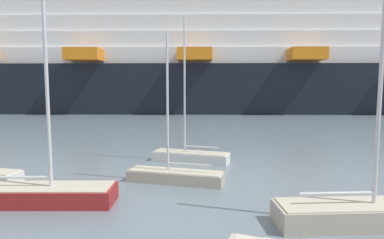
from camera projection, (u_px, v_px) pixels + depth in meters
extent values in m
cube|color=#BCB29E|center=(175.00, 177.00, 14.07)|extent=(4.28, 1.92, 0.48)
cube|color=beige|center=(175.00, 171.00, 14.04)|extent=(4.10, 1.80, 0.04)
cylinder|color=silver|center=(167.00, 103.00, 13.83)|extent=(0.10, 0.10, 5.89)
cylinder|color=silver|center=(189.00, 164.00, 13.85)|extent=(1.84, 0.49, 0.08)
cube|color=white|center=(191.00, 157.00, 17.95)|extent=(4.35, 2.22, 0.50)
cube|color=beige|center=(190.00, 152.00, 17.92)|extent=(4.16, 2.08, 0.04)
cylinder|color=silver|center=(185.00, 85.00, 17.65)|extent=(0.10, 0.10, 7.35)
cylinder|color=silver|center=(201.00, 147.00, 17.71)|extent=(1.84, 0.59, 0.08)
cube|color=maroon|center=(40.00, 195.00, 11.52)|extent=(5.26, 1.63, 0.59)
cube|color=beige|center=(40.00, 186.00, 11.49)|extent=(5.05, 1.51, 0.04)
cylinder|color=silver|center=(46.00, 69.00, 11.08)|extent=(0.13, 0.13, 8.21)
cylinder|color=silver|center=(17.00, 177.00, 11.46)|extent=(2.35, 0.18, 0.10)
cube|color=#BCB29E|center=(360.00, 215.00, 9.73)|extent=(5.13, 1.81, 0.63)
cube|color=beige|center=(360.00, 204.00, 9.70)|extent=(4.92, 1.68, 0.04)
cylinder|color=silver|center=(381.00, 71.00, 9.32)|extent=(0.12, 0.12, 7.86)
cylinder|color=silver|center=(337.00, 193.00, 9.63)|extent=(2.26, 0.30, 0.10)
cube|color=black|center=(241.00, 89.00, 56.21)|extent=(134.60, 21.06, 7.39)
cube|color=white|center=(241.00, 60.00, 55.71)|extent=(123.82, 18.63, 2.42)
cube|color=white|center=(242.00, 45.00, 55.46)|extent=(116.39, 17.51, 2.42)
cube|color=white|center=(242.00, 31.00, 55.22)|extent=(108.96, 16.39, 2.42)
cube|color=white|center=(242.00, 16.00, 54.97)|extent=(101.53, 15.27, 2.42)
cube|color=white|center=(242.00, 1.00, 54.73)|extent=(94.10, 14.16, 2.42)
cube|color=orange|center=(84.00, 54.00, 46.43)|extent=(4.90, 3.84, 1.69)
cube|color=orange|center=(195.00, 54.00, 46.13)|extent=(4.90, 3.84, 1.69)
cube|color=orange|center=(306.00, 54.00, 45.84)|extent=(4.90, 3.84, 1.69)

